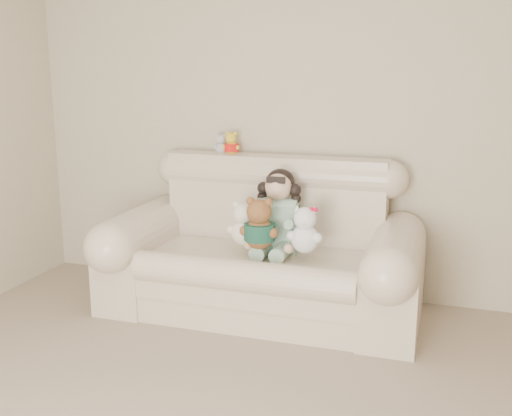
% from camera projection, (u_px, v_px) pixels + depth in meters
% --- Properties ---
extents(wall_back, '(4.50, 0.00, 4.50)m').
position_uv_depth(wall_back, '(327.00, 116.00, 4.22)').
color(wall_back, '#C4B49C').
rests_on(wall_back, ground).
extents(sofa, '(2.10, 0.95, 1.03)m').
position_uv_depth(sofa, '(261.00, 239.00, 4.03)').
color(sofa, beige).
rests_on(sofa, floor).
extents(seated_child, '(0.34, 0.42, 0.57)m').
position_uv_depth(seated_child, '(278.00, 210.00, 4.03)').
color(seated_child, '#317B55').
rests_on(seated_child, sofa).
extents(brown_teddy, '(0.31, 0.27, 0.39)m').
position_uv_depth(brown_teddy, '(259.00, 219.00, 3.82)').
color(brown_teddy, brown).
rests_on(brown_teddy, sofa).
extents(white_cat, '(0.27, 0.23, 0.35)m').
position_uv_depth(white_cat, '(305.00, 225.00, 3.75)').
color(white_cat, white).
rests_on(white_cat, sofa).
extents(cream_teddy, '(0.23, 0.18, 0.34)m').
position_uv_depth(cream_teddy, '(244.00, 220.00, 3.91)').
color(cream_teddy, silver).
rests_on(cream_teddy, sofa).
extents(yellow_mini_bear, '(0.15, 0.13, 0.20)m').
position_uv_depth(yellow_mini_bear, '(231.00, 141.00, 4.35)').
color(yellow_mini_bear, yellow).
rests_on(yellow_mini_bear, sofa).
extents(grey_mini_plush, '(0.12, 0.10, 0.18)m').
position_uv_depth(grey_mini_plush, '(221.00, 142.00, 4.39)').
color(grey_mini_plush, silver).
rests_on(grey_mini_plush, sofa).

